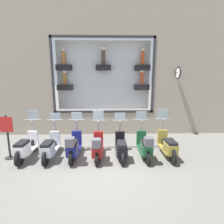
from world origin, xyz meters
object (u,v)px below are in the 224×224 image
Objects in this scene: scooter_white_6 at (26,147)px; scooter_navy_4 at (74,146)px; scooter_green_1 at (145,146)px; scooter_black_2 at (121,147)px; scooter_olive_0 at (168,145)px; scooter_silver_5 at (50,147)px; shop_sign_post at (8,136)px; scooter_red_3 at (98,147)px.

scooter_navy_4 is at bearing -92.11° from scooter_white_6.
scooter_green_1 reaches higher than scooter_navy_4.
scooter_navy_4 is 1.00× the size of scooter_white_6.
scooter_olive_0 is at bearing -89.57° from scooter_black_2.
shop_sign_post reaches higher than scooter_silver_5.
scooter_white_6 reaches higher than scooter_navy_4.
scooter_silver_5 is (-0.01, 4.31, -0.02)m from scooter_olive_0.
scooter_green_1 is 1.12× the size of shop_sign_post.
scooter_navy_4 is (-0.05, 1.72, 0.07)m from scooter_black_2.
scooter_olive_0 is 1.12× the size of shop_sign_post.
scooter_olive_0 reaches higher than scooter_white_6.
scooter_green_1 is 0.99× the size of scooter_white_6.
shop_sign_post is at bearing 87.70° from scooter_silver_5.
scooter_red_3 is at bearing -92.25° from shop_sign_post.
scooter_navy_4 is at bearing 91.71° from scooter_black_2.
scooter_olive_0 reaches higher than scooter_red_3.
scooter_navy_4 is at bearing 89.40° from scooter_red_3.
scooter_olive_0 reaches higher than scooter_green_1.
scooter_black_2 is 3.45m from scooter_white_6.
scooter_olive_0 is at bearing -88.38° from scooter_red_3.
scooter_green_1 is 1.00× the size of scooter_navy_4.
scooter_white_6 reaches higher than shop_sign_post.
scooter_silver_5 is at bearing 89.87° from scooter_black_2.
scooter_white_6 is (-0.00, 5.17, 0.00)m from scooter_olive_0.
scooter_olive_0 is 4.31m from scooter_silver_5.
scooter_navy_4 is at bearing -93.80° from scooter_silver_5.
scooter_red_3 is (-0.07, 2.58, 0.01)m from scooter_olive_0.
scooter_navy_4 is at bearing -92.85° from shop_sign_post.
scooter_red_3 is 1.11× the size of shop_sign_post.
scooter_silver_5 is (0.06, 3.45, -0.04)m from scooter_green_1.
scooter_green_1 reaches higher than scooter_silver_5.
scooter_white_6 is (0.01, 0.86, 0.02)m from scooter_silver_5.
scooter_black_2 is at bearing 90.43° from scooter_olive_0.
scooter_red_3 reaches higher than scooter_silver_5.
scooter_black_2 is 1.73m from scooter_navy_4.
shop_sign_post reaches higher than scooter_navy_4.
scooter_red_3 is 0.99× the size of scooter_navy_4.
scooter_green_1 is (-0.07, 0.86, 0.02)m from scooter_olive_0.
shop_sign_post is (0.05, 0.64, 0.42)m from scooter_white_6.
scooter_silver_5 is at bearing -90.42° from scooter_white_6.
shop_sign_post is (0.13, 3.23, 0.40)m from scooter_red_3.
scooter_green_1 is at bearing -93.70° from scooter_black_2.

